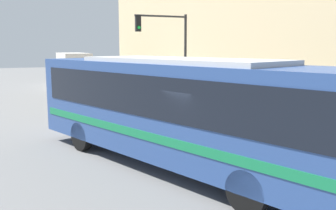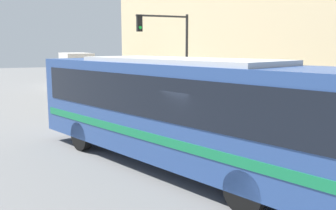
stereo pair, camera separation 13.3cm
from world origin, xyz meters
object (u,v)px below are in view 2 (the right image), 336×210
(pedestrian_near_corner, at_px, (208,91))
(delivery_truck, at_px, (74,68))
(traffic_light_pole, at_px, (170,43))
(city_bus, at_px, (177,105))
(fire_hydrant, at_px, (262,120))

(pedestrian_near_corner, bearing_deg, delivery_truck, 105.68)
(traffic_light_pole, distance_m, pedestrian_near_corner, 3.64)
(city_bus, height_order, pedestrian_near_corner, city_bus)
(traffic_light_pole, bearing_deg, pedestrian_near_corner, -47.50)
(city_bus, relative_size, pedestrian_near_corner, 6.73)
(city_bus, distance_m, traffic_light_pole, 11.68)
(delivery_truck, height_order, pedestrian_near_corner, delivery_truck)
(fire_hydrant, relative_size, traffic_light_pole, 0.13)
(city_bus, relative_size, fire_hydrant, 17.13)
(delivery_truck, xyz_separation_m, fire_hydrant, (4.10, -22.82, -1.13))
(fire_hydrant, distance_m, pedestrian_near_corner, 5.95)
(city_bus, bearing_deg, pedestrian_near_corner, 36.35)
(delivery_truck, bearing_deg, fire_hydrant, -79.81)
(city_bus, relative_size, delivery_truck, 1.47)
(traffic_light_pole, bearing_deg, fire_hydrant, -82.79)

